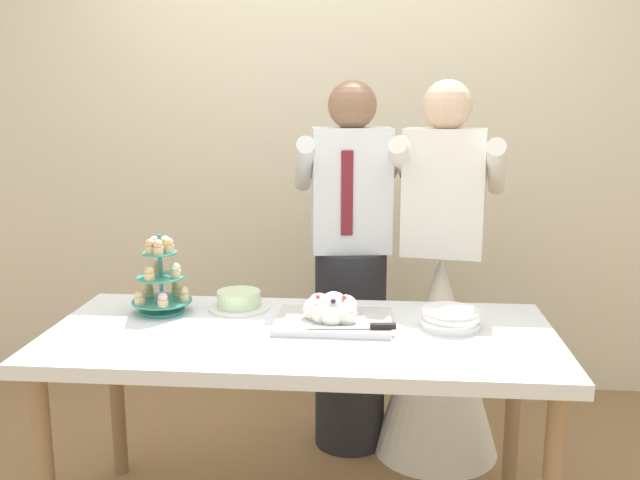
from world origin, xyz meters
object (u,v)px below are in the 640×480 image
Objects in this scene: round_cake at (239,301)px; person_bride at (439,328)px; plate_stack at (450,319)px; cupcake_stand at (161,281)px; person_groom at (350,288)px; dessert_table at (301,351)px; main_cake_tray at (333,313)px.

person_bride is at bearing 25.89° from round_cake.
round_cake is (-0.80, 0.15, -0.00)m from plate_stack.
cupcake_stand is 0.18× the size of person_groom.
person_groom is (0.70, 0.51, -0.15)m from cupcake_stand.
plate_stack is 0.90× the size of round_cake.
dessert_table is at bearing -130.65° from person_bride.
dessert_table is at bearing -17.12° from cupcake_stand.
dessert_table is 8.31× the size of plate_stack.
cupcake_stand is 1.41× the size of plate_stack.
round_cake is at bearing 13.29° from cupcake_stand.
person_bride is at bearing 88.81° from plate_stack.
round_cake is 0.14× the size of person_groom.
round_cake is 0.14× the size of person_bride.
cupcake_stand is 0.18× the size of person_bride.
dessert_table is 1.08× the size of person_groom.
main_cake_tray is 0.41m from round_cake.
cupcake_stand is at bearing 175.54° from plate_stack.
cupcake_stand is at bearing -157.18° from person_bride.
cupcake_stand is 1.27× the size of round_cake.
main_cake_tray is at bearing -93.70° from person_groom.
round_cake reaches higher than dessert_table.
person_bride is (0.54, 0.63, -0.12)m from dessert_table.
person_groom reaches higher than dessert_table.
cupcake_stand is 0.68m from main_cake_tray.
dessert_table is 0.38m from round_cake.
person_groom is (0.04, 0.59, -0.07)m from main_cake_tray.
plate_stack is 0.13× the size of person_groom.
dessert_table is 0.18m from main_cake_tray.
main_cake_tray is at bearing 37.10° from dessert_table.
plate_stack is (1.09, -0.08, -0.09)m from cupcake_stand.
dessert_table is at bearing -170.82° from plate_stack.
person_bride is at bearing 22.82° from cupcake_stand.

